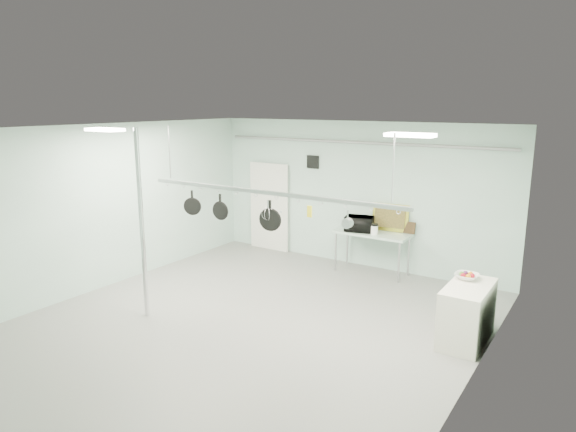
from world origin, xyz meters
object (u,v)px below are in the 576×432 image
Objects in this scene: skillet_mid at (220,206)px; skillet_right at (270,216)px; pot_rack at (266,191)px; coffee_canister at (374,230)px; side_cabinet at (467,314)px; chrome_pole at (142,225)px; fruit_bowl at (467,276)px; prep_table at (372,235)px; skillet_left at (192,202)px; microwave at (359,224)px.

skillet_mid is 1.03m from skillet_right.
coffee_canister is (0.52, 3.12, -1.23)m from pot_rack.
skillet_mid is at bearing -164.27° from side_cabinet.
chrome_pole is 7.40× the size of skillet_mid.
coffee_canister is 0.54× the size of fruit_bowl.
pot_rack is (-0.40, -3.30, 1.40)m from prep_table.
skillet_left is 0.96× the size of skillet_mid.
chrome_pole reaches higher than side_cabinet.
microwave is 3.30m from skillet_right.
prep_table is (2.30, 4.20, -0.77)m from chrome_pole.
pot_rack is 3.39m from coffee_canister.
microwave is (2.03, 4.11, -0.53)m from chrome_pole.
pot_rack reaches higher than side_cabinet.
prep_table is 2.74× the size of microwave.
skillet_right is at bearing -159.06° from side_cabinet.
skillet_left is (-2.00, -3.30, 1.05)m from prep_table.
microwave is at bearing 143.18° from side_cabinet.
chrome_pole reaches higher than fruit_bowl.
skillet_mid is (-1.36, -3.30, 1.04)m from prep_table.
chrome_pole reaches higher than microwave.
chrome_pole is 5.30m from fruit_bowl.
side_cabinet is at bearing -40.79° from prep_table.
chrome_pole is at bearing -135.43° from skillet_left.
side_cabinet is at bearing -68.69° from fruit_bowl.
chrome_pole is at bearing -139.15° from skillet_mid.
chrome_pole is at bearing -154.30° from fruit_bowl.
chrome_pole is 7.71× the size of skillet_left.
pot_rack is (1.90, 0.90, 0.63)m from chrome_pole.
chrome_pole reaches higher than pot_rack.
coffee_canister is (-2.43, 2.02, 0.55)m from side_cabinet.
skillet_left is (-1.73, -3.21, 0.81)m from microwave.
skillet_left and skillet_mid have the same top height.
prep_table is at bearing 70.53° from skillet_right.
side_cabinet is at bearing -39.70° from coffee_canister.
skillet_right is at bearing -27.00° from skillet_left.
prep_table is at bearing 31.78° from skillet_left.
microwave is 1.35× the size of skillet_mid.
pot_rack is at bearing 73.26° from microwave.
skillet_mid is (0.64, 0.00, -0.01)m from skillet_left.
microwave is at bearing 75.21° from skillet_right.
chrome_pole is at bearing -118.71° from prep_table.
chrome_pole is at bearing -157.59° from side_cabinet.
skillet_mid is at bearing 180.00° from pot_rack.
chrome_pole is 0.99m from skillet_left.
prep_table is 4.00m from skillet_left.
skillet_right is at bearing 24.50° from chrome_pole.
prep_table is at bearing 141.82° from fruit_bowl.
microwave reaches higher than prep_table.
prep_table is 3.39m from side_cabinet.
microwave is 1.41× the size of skillet_left.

